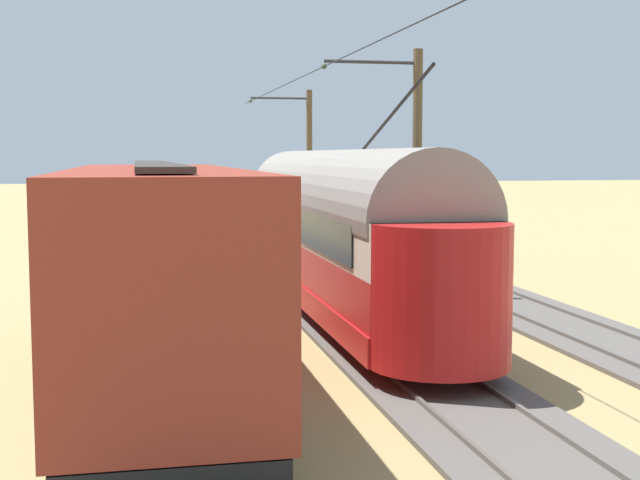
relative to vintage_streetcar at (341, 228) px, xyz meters
The scene contains 9 objects.
ground_plane 3.09m from the vintage_streetcar, 90.00° to the right, with size 220.00×220.00×0.00m, color #9E8956.
track_streetcar_siding 5.88m from the vintage_streetcar, 153.75° to the right, with size 2.80×80.00×0.18m.
track_adjacent_siding 3.27m from the vintage_streetcar, 90.00° to the right, with size 2.80×80.00×0.18m.
track_third_siding 5.88m from the vintage_streetcar, 26.25° to the right, with size 2.80×80.00×0.18m.
vintage_streetcar is the anchor object (origin of this frame).
boxcar_adjacent 7.89m from the vintage_streetcar, 51.71° to the left, with size 2.96×13.08×3.85m.
catenary_pole_foreground 18.40m from the vintage_streetcar, 98.36° to the right, with size 2.97×0.28×7.19m.
catenary_pole_mid_near 3.68m from the vintage_streetcar, 142.44° to the right, with size 2.97×0.28×7.19m.
overhead_wire_run 5.20m from the vintage_streetcar, 91.31° to the right, with size 2.76×36.18×0.18m.
Camera 1 is at (5.22, 24.36, 4.16)m, focal length 49.24 mm.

